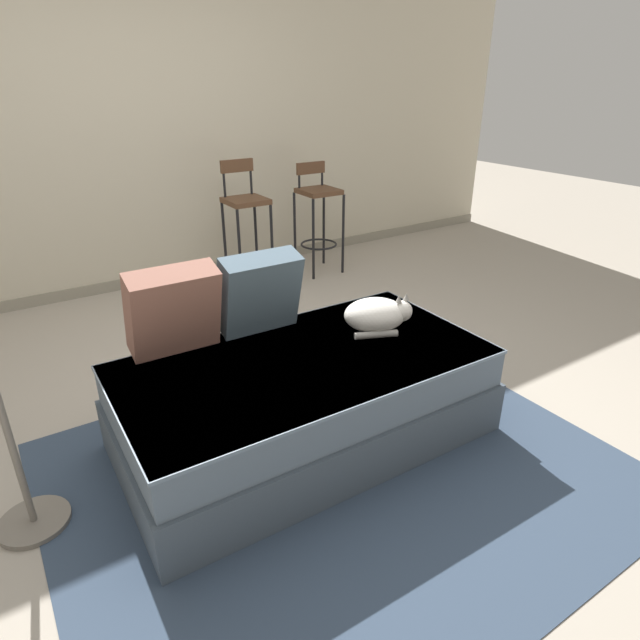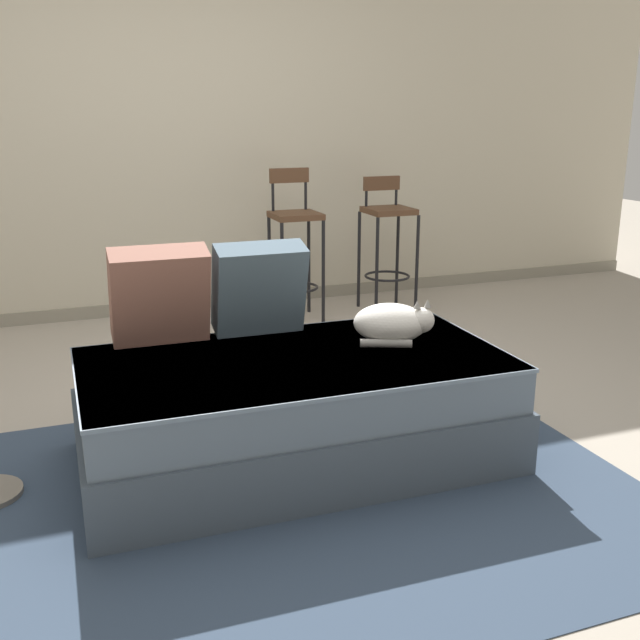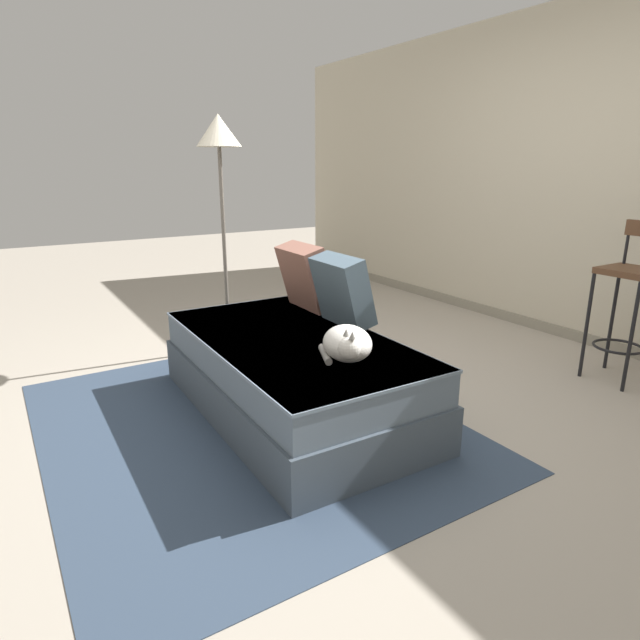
{
  "view_description": "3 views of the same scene",
  "coord_description": "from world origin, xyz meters",
  "px_view_note": "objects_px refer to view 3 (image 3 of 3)",
  "views": [
    {
      "loc": [
        -1.14,
        -2.29,
        1.67
      ],
      "look_at": [
        0.15,
        -0.3,
        0.58
      ],
      "focal_mm": 30.0,
      "sensor_mm": 36.0,
      "label": 1
    },
    {
      "loc": [
        -0.93,
        -3.17,
        1.46
      ],
      "look_at": [
        0.15,
        -0.3,
        0.58
      ],
      "focal_mm": 42.0,
      "sensor_mm": 36.0,
      "label": 2
    },
    {
      "loc": [
        2.51,
        -1.77,
        1.4
      ],
      "look_at": [
        0.15,
        -0.3,
        0.58
      ],
      "focal_mm": 30.0,
      "sensor_mm": 36.0,
      "label": 3
    }
  ],
  "objects_px": {
    "couch": "(291,374)",
    "throw_pillow_corner": "(306,277)",
    "bar_stool_near_window": "(628,294)",
    "throw_pillow_middle": "(342,290)",
    "cat": "(347,344)",
    "floor_lamp": "(220,154)"
  },
  "relations": [
    {
      "from": "couch",
      "to": "throw_pillow_corner",
      "type": "relative_size",
      "value": 4.07
    },
    {
      "from": "bar_stool_near_window",
      "to": "cat",
      "type": "bearing_deg",
      "value": -96.74
    },
    {
      "from": "couch",
      "to": "throw_pillow_corner",
      "type": "bearing_deg",
      "value": 141.66
    },
    {
      "from": "throw_pillow_corner",
      "to": "throw_pillow_middle",
      "type": "xyz_separation_m",
      "value": [
        0.44,
        -0.01,
        -0.01
      ]
    },
    {
      "from": "cat",
      "to": "bar_stool_near_window",
      "type": "xyz_separation_m",
      "value": [
        0.24,
        2.04,
        0.04
      ]
    },
    {
      "from": "couch",
      "to": "throw_pillow_corner",
      "type": "xyz_separation_m",
      "value": [
        -0.48,
        0.38,
        0.44
      ]
    },
    {
      "from": "throw_pillow_corner",
      "to": "bar_stool_near_window",
      "type": "xyz_separation_m",
      "value": [
        1.19,
        1.71,
        -0.09
      ]
    },
    {
      "from": "couch",
      "to": "throw_pillow_corner",
      "type": "distance_m",
      "value": 0.76
    },
    {
      "from": "throw_pillow_corner",
      "to": "cat",
      "type": "distance_m",
      "value": 1.02
    },
    {
      "from": "throw_pillow_middle",
      "to": "cat",
      "type": "distance_m",
      "value": 0.62
    },
    {
      "from": "throw_pillow_corner",
      "to": "floor_lamp",
      "type": "bearing_deg",
      "value": -160.79
    },
    {
      "from": "couch",
      "to": "bar_stool_near_window",
      "type": "height_order",
      "value": "bar_stool_near_window"
    },
    {
      "from": "cat",
      "to": "bar_stool_near_window",
      "type": "distance_m",
      "value": 2.05
    },
    {
      "from": "throw_pillow_corner",
      "to": "bar_stool_near_window",
      "type": "bearing_deg",
      "value": 55.13
    },
    {
      "from": "throw_pillow_corner",
      "to": "throw_pillow_middle",
      "type": "distance_m",
      "value": 0.44
    },
    {
      "from": "throw_pillow_middle",
      "to": "bar_stool_near_window",
      "type": "height_order",
      "value": "bar_stool_near_window"
    },
    {
      "from": "floor_lamp",
      "to": "couch",
      "type": "bearing_deg",
      "value": -5.46
    },
    {
      "from": "couch",
      "to": "bar_stool_near_window",
      "type": "xyz_separation_m",
      "value": [
        0.71,
        2.09,
        0.35
      ]
    },
    {
      "from": "throw_pillow_corner",
      "to": "bar_stool_near_window",
      "type": "height_order",
      "value": "bar_stool_near_window"
    },
    {
      "from": "throw_pillow_corner",
      "to": "throw_pillow_middle",
      "type": "relative_size",
      "value": 1.03
    },
    {
      "from": "couch",
      "to": "cat",
      "type": "bearing_deg",
      "value": 6.68
    },
    {
      "from": "floor_lamp",
      "to": "bar_stool_near_window",
      "type": "bearing_deg",
      "value": 45.45
    }
  ]
}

